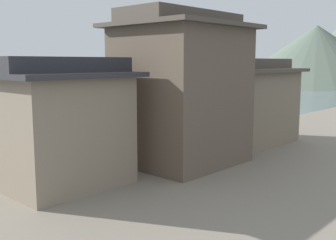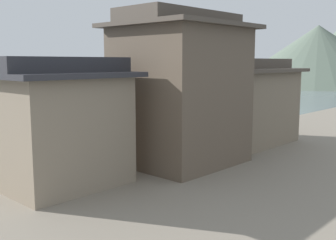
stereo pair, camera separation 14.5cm
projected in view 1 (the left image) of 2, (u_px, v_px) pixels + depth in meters
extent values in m
cube|color=#423328|center=(186.00, 118.00, 47.99)|extent=(3.66, 2.40, 0.26)
cube|color=#423328|center=(192.00, 118.00, 46.51)|extent=(0.72, 1.07, 0.23)
cube|color=#423328|center=(180.00, 114.00, 49.40)|extent=(0.72, 1.07, 0.23)
cube|color=#423328|center=(190.00, 116.00, 48.18)|extent=(2.79, 1.25, 0.08)
cube|color=#423328|center=(182.00, 117.00, 47.76)|extent=(2.79, 1.25, 0.08)
cube|color=brown|center=(110.00, 128.00, 40.50)|extent=(4.12, 1.73, 0.29)
cube|color=brown|center=(102.00, 123.00, 41.99)|extent=(0.52, 0.80, 0.27)
cube|color=brown|center=(118.00, 128.00, 38.92)|extent=(0.52, 0.80, 0.27)
cube|color=brown|center=(106.00, 127.00, 40.26)|extent=(3.46, 0.89, 0.08)
cube|color=brown|center=(113.00, 126.00, 40.67)|extent=(3.46, 0.89, 0.08)
cube|color=brown|center=(22.00, 146.00, 32.08)|extent=(3.03, 3.92, 0.29)
cube|color=brown|center=(46.00, 141.00, 32.50)|extent=(1.01, 0.83, 0.26)
cube|color=brown|center=(22.00, 142.00, 32.53)|extent=(1.92, 2.96, 0.08)
cube|color=brown|center=(21.00, 145.00, 31.58)|extent=(1.92, 2.96, 0.08)
cube|color=#423328|center=(232.00, 108.00, 58.63)|extent=(4.38, 4.49, 0.22)
cube|color=#423328|center=(235.00, 108.00, 56.13)|extent=(0.88, 0.87, 0.20)
cube|color=#423328|center=(229.00, 105.00, 61.07)|extent=(0.88, 0.87, 0.20)
cube|color=#423328|center=(235.00, 107.00, 58.62)|extent=(3.39, 3.51, 0.08)
cube|color=#423328|center=(229.00, 107.00, 58.60)|extent=(3.39, 3.51, 0.08)
ellipsoid|color=olive|center=(232.00, 105.00, 58.58)|extent=(1.48, 1.49, 0.48)
cube|color=gray|center=(66.00, 132.00, 19.24)|extent=(4.00, 5.50, 5.20)
cube|color=#6E6151|center=(40.00, 127.00, 20.82)|extent=(0.70, 5.50, 0.16)
cube|color=#2D2D33|center=(64.00, 75.00, 18.85)|extent=(4.90, 6.40, 0.24)
cube|color=#2D2D33|center=(63.00, 65.00, 18.78)|extent=(2.40, 6.40, 0.70)
cube|color=brown|center=(181.00, 97.00, 23.71)|extent=(5.87, 6.45, 7.80)
cube|color=#4D4135|center=(143.00, 114.00, 26.10)|extent=(0.70, 6.45, 0.16)
cube|color=#4D4135|center=(142.00, 73.00, 25.73)|extent=(0.70, 6.45, 0.16)
cube|color=#4C4238|center=(182.00, 26.00, 23.13)|extent=(6.77, 7.35, 0.24)
cube|color=#4C4238|center=(182.00, 18.00, 23.07)|extent=(3.52, 7.35, 0.70)
cube|color=#7F705B|center=(245.00, 108.00, 29.72)|extent=(5.06, 7.20, 5.20)
cube|color=brown|center=(214.00, 105.00, 31.65)|extent=(0.70, 7.20, 0.16)
cube|color=#4C4238|center=(246.00, 70.00, 29.33)|extent=(5.96, 8.10, 0.24)
cube|color=#4C4238|center=(247.00, 64.00, 29.27)|extent=(3.03, 8.10, 0.70)
cylinder|color=#473828|center=(55.00, 160.00, 22.56)|extent=(0.20, 0.20, 0.97)
cylinder|color=#473828|center=(162.00, 140.00, 28.83)|extent=(0.20, 0.20, 0.78)
cone|color=#5B6B5B|center=(316.00, 56.00, 114.87)|extent=(49.03, 49.03, 16.88)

